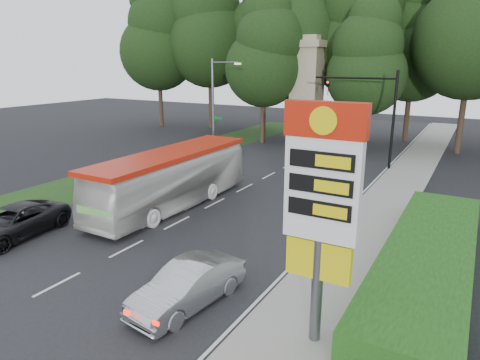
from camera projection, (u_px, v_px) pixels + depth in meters
The scene contains 21 objects.
ground at pixel (45, 291), 15.02m from camera, with size 120.00×120.00×0.00m, color black.
road_surface at pixel (224, 199), 25.07m from camera, with size 14.00×80.00×0.02m, color black.
sidewalk_right at pixel (371, 224), 21.02m from camera, with size 3.00×80.00×0.12m, color gray.
grass_verge_left at pixel (163, 161), 34.61m from camera, with size 5.00×50.00×0.02m, color #193814.
hedge at pixel (428, 259), 16.09m from camera, with size 3.00×14.00×1.20m, color #174612.
gas_station_pylon at pixel (322, 195), 11.12m from camera, with size 2.10×0.45×6.85m.
traffic_signal_mast at pixel (376, 106), 31.17m from camera, with size 6.10×0.35×7.20m.
streetlight_signs at pixel (215, 103), 35.59m from camera, with size 2.75×0.98×8.00m.
monument at pixel (307, 91), 39.73m from camera, with size 3.00×3.00×10.05m.
tree_far_west at pixel (158, 36), 50.25m from camera, with size 8.96×8.96×17.60m.
tree_west_mid at pixel (209, 26), 48.81m from camera, with size 9.80×9.80×19.25m.
tree_west_near at pixel (264, 41), 48.08m from camera, with size 8.40×8.40×16.50m.
tree_center_left at pixel (292, 16), 41.81m from camera, with size 10.08×10.08×19.80m.
tree_center_right at pixel (358, 26), 40.91m from camera, with size 9.24×9.24×18.15m.
tree_east_near at pixel (415, 41), 40.57m from camera, with size 8.12×8.12×15.95m.
tree_east_mid at pixel (476, 15), 34.39m from camera, with size 9.52×9.52×18.70m.
tree_monument_left at pixel (264, 51), 39.84m from camera, with size 7.28×7.28×14.30m.
tree_monument_right at pixel (368, 59), 35.92m from camera, with size 6.72×6.72×13.20m.
transit_bus at pixel (172, 180), 23.36m from camera, with size 2.60×11.11×3.10m, color silver.
sedan_silver at pixel (188, 286), 13.98m from camera, with size 1.52×4.37×1.44m, color #A4A7AC.
suv_charcoal at pixel (13, 222), 19.45m from camera, with size 2.38×5.17×1.44m, color black.
Camera 1 is at (12.58, -8.29, 7.80)m, focal length 32.00 mm.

